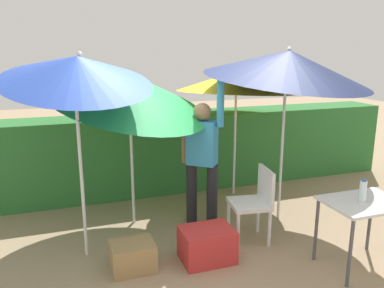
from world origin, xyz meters
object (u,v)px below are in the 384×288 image
(bottle_water, at_px, (363,191))
(umbrella_yellow, at_px, (288,65))
(umbrella_rainbow, at_px, (77,70))
(person_vendor, at_px, (202,155))
(cooler_box, at_px, (207,245))
(umbrella_orange, at_px, (236,82))
(crate_cardboard, at_px, (133,256))
(umbrella_navy, at_px, (132,90))
(chair_plastic, at_px, (255,200))
(folding_table, at_px, (364,209))

(bottle_water, bearing_deg, umbrella_yellow, 93.76)
(umbrella_rainbow, height_order, person_vendor, umbrella_rainbow)
(person_vendor, height_order, cooler_box, person_vendor)
(umbrella_orange, bearing_deg, crate_cardboard, -139.02)
(umbrella_rainbow, relative_size, umbrella_navy, 1.04)
(umbrella_orange, height_order, umbrella_navy, umbrella_navy)
(umbrella_rainbow, bearing_deg, umbrella_orange, 27.21)
(cooler_box, bearing_deg, umbrella_yellow, 28.20)
(umbrella_rainbow, height_order, bottle_water, umbrella_rainbow)
(chair_plastic, bearing_deg, umbrella_yellow, 36.17)
(umbrella_rainbow, bearing_deg, chair_plastic, -8.82)
(umbrella_navy, distance_m, person_vendor, 1.20)
(person_vendor, height_order, crate_cardboard, person_vendor)
(chair_plastic, bearing_deg, cooler_box, -160.17)
(cooler_box, bearing_deg, umbrella_rainbow, 155.44)
(umbrella_orange, distance_m, chair_plastic, 1.99)
(umbrella_rainbow, distance_m, cooler_box, 2.28)
(umbrella_navy, relative_size, crate_cardboard, 5.16)
(chair_plastic, height_order, crate_cardboard, chair_plastic)
(umbrella_yellow, height_order, bottle_water, umbrella_yellow)
(umbrella_yellow, distance_m, bottle_water, 1.81)
(cooler_box, distance_m, folding_table, 1.67)
(person_vendor, bearing_deg, umbrella_yellow, -7.96)
(umbrella_navy, relative_size, folding_table, 2.88)
(person_vendor, bearing_deg, crate_cardboard, -143.32)
(umbrella_orange, bearing_deg, chair_plastic, -105.45)
(umbrella_yellow, height_order, umbrella_navy, umbrella_yellow)
(umbrella_orange, relative_size, umbrella_yellow, 0.84)
(umbrella_navy, bearing_deg, umbrella_orange, 16.90)
(bottle_water, bearing_deg, umbrella_rainbow, 155.61)
(umbrella_rainbow, height_order, umbrella_orange, umbrella_rainbow)
(person_vendor, distance_m, crate_cardboard, 1.53)
(umbrella_rainbow, bearing_deg, umbrella_navy, 46.05)
(umbrella_yellow, height_order, crate_cardboard, umbrella_yellow)
(umbrella_orange, relative_size, umbrella_navy, 0.87)
(umbrella_orange, bearing_deg, umbrella_rainbow, -152.79)
(folding_table, bearing_deg, umbrella_yellow, 95.73)
(umbrella_yellow, height_order, chair_plastic, umbrella_yellow)
(crate_cardboard, bearing_deg, umbrella_navy, 77.47)
(folding_table, bearing_deg, umbrella_navy, 137.01)
(umbrella_rainbow, height_order, chair_plastic, umbrella_rainbow)
(umbrella_orange, distance_m, umbrella_yellow, 1.08)
(cooler_box, bearing_deg, umbrella_navy, 113.48)
(person_vendor, bearing_deg, umbrella_navy, 155.07)
(chair_plastic, relative_size, crate_cardboard, 1.99)
(chair_plastic, height_order, folding_table, chair_plastic)
(umbrella_yellow, xyz_separation_m, cooler_box, (-1.33, -0.72, -1.86))
(umbrella_rainbow, xyz_separation_m, chair_plastic, (1.90, -0.30, -1.53))
(chair_plastic, xyz_separation_m, folding_table, (0.77, -0.89, 0.14))
(crate_cardboard, distance_m, bottle_water, 2.44)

